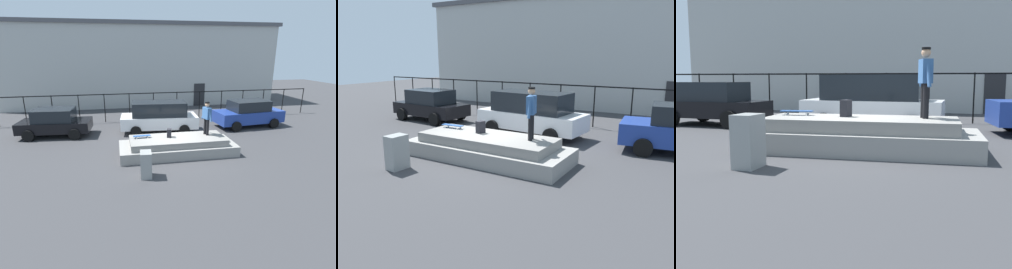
# 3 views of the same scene
# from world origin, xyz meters

# --- Properties ---
(ground_plane) EXTENTS (60.00, 60.00, 0.00)m
(ground_plane) POSITION_xyz_m (0.00, 0.00, 0.00)
(ground_plane) COLOR #38383A
(concrete_ledge) EXTENTS (5.59, 2.13, 0.81)m
(concrete_ledge) POSITION_xyz_m (0.21, -0.39, 0.37)
(concrete_ledge) COLOR gray
(concrete_ledge) RESTS_ON ground_plane
(skateboarder) EXTENTS (0.36, 0.87, 1.64)m
(skateboarder) POSITION_xyz_m (1.71, -0.17, 1.77)
(skateboarder) COLOR black
(skateboarder) RESTS_ON concrete_ledge
(skateboard) EXTENTS (0.84, 0.26, 0.12)m
(skateboard) POSITION_xyz_m (-1.49, -0.11, 0.91)
(skateboard) COLOR #264C8C
(skateboard) RESTS_ON concrete_ledge
(backpack) EXTENTS (0.26, 0.32, 0.41)m
(backpack) POSITION_xyz_m (-0.18, -0.22, 1.02)
(backpack) COLOR black
(backpack) RESTS_ON concrete_ledge
(car_black_sedan_near) EXTENTS (4.15, 2.31, 1.62)m
(car_black_sedan_near) POSITION_xyz_m (-6.19, 3.76, 0.83)
(car_black_sedan_near) COLOR black
(car_black_sedan_near) RESTS_ON ground_plane
(car_white_hatchback_mid) EXTENTS (4.75, 2.31, 1.87)m
(car_white_hatchback_mid) POSITION_xyz_m (-0.08, 3.44, 0.98)
(car_white_hatchback_mid) COLOR white
(car_white_hatchback_mid) RESTS_ON ground_plane
(utility_box) EXTENTS (0.48, 0.63, 1.06)m
(utility_box) POSITION_xyz_m (-1.59, -2.63, 0.53)
(utility_box) COLOR gray
(utility_box) RESTS_ON ground_plane
(fence_row) EXTENTS (24.06, 0.06, 1.99)m
(fence_row) POSITION_xyz_m (0.00, 6.48, 1.33)
(fence_row) COLOR black
(fence_row) RESTS_ON ground_plane
(warehouse_building) EXTENTS (24.56, 6.97, 7.19)m
(warehouse_building) POSITION_xyz_m (0.00, 14.32, 3.60)
(warehouse_building) COLOR #B2B2AD
(warehouse_building) RESTS_ON ground_plane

